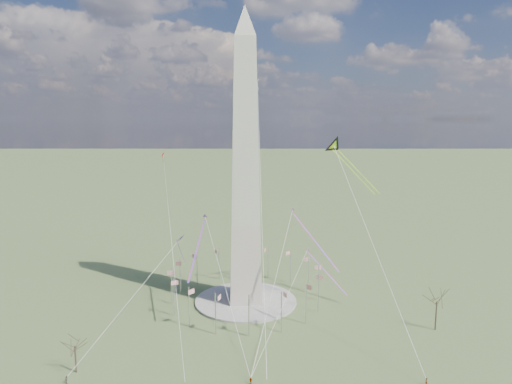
{
  "coord_description": "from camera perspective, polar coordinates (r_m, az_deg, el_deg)",
  "views": [
    {
      "loc": [
        -5.29,
        -154.01,
        64.36
      ],
      "look_at": [
        3.65,
        0.0,
        39.65
      ],
      "focal_mm": 32.0,
      "sensor_mm": 36.0,
      "label": 1
    }
  ],
  "objects": [
    {
      "name": "kite_streamer_right",
      "position": [
        171.34,
        8.16,
        -9.17
      ],
      "size": [
        12.96,
        15.84,
        13.26
      ],
      "rotation": [
        0.0,
        0.0,
        3.81
      ],
      "color": "red",
      "rests_on": "ground"
    },
    {
      "name": "tree_far",
      "position": [
        130.75,
        -21.73,
        -17.26
      ],
      "size": [
        6.19,
        6.19,
        10.84
      ],
      "color": "#413727",
      "rests_on": "ground"
    },
    {
      "name": "tree_near",
      "position": [
        153.55,
        21.69,
        -12.4
      ],
      "size": [
        7.83,
        7.83,
        13.71
      ],
      "color": "#413727",
      "rests_on": "ground"
    },
    {
      "name": "kite_small_white",
      "position": [
        200.87,
        0.17,
        13.58
      ],
      "size": [
        1.55,
        2.22,
        4.63
      ],
      "rotation": [
        0.0,
        0.0,
        2.39
      ],
      "color": "silver",
      "rests_on": "ground"
    },
    {
      "name": "kite_streamer_left",
      "position": [
        144.18,
        6.45,
        -4.83
      ],
      "size": [
        12.57,
        20.36,
        15.63
      ],
      "rotation": [
        0.0,
        0.0,
        3.67
      ],
      "color": "red",
      "rests_on": "ground"
    },
    {
      "name": "person_centre",
      "position": [
        121.06,
        -0.66,
        -22.52
      ],
      "size": [
        1.14,
        0.78,
        1.79
      ],
      "primitive_type": "imported",
      "rotation": [
        0.0,
        0.0,
        2.78
      ],
      "color": "gray",
      "rests_on": "ground"
    },
    {
      "name": "kite_small_red",
      "position": [
        198.21,
        -11.53,
        4.55
      ],
      "size": [
        1.4,
        1.7,
        4.5
      ],
      "rotation": [
        0.0,
        0.0,
        2.98
      ],
      "color": "red",
      "rests_on": "ground"
    },
    {
      "name": "plaza",
      "position": [
        166.85,
        -1.29,
        -13.44
      ],
      "size": [
        36.0,
        36.0,
        0.8
      ],
      "primitive_type": "cylinder",
      "color": "#B3AFA4",
      "rests_on": "ground"
    },
    {
      "name": "flagpole_ring",
      "position": [
        164.34,
        -1.29,
        -11.23
      ],
      "size": [
        54.4,
        54.4,
        13.0
      ],
      "color": "silver",
      "rests_on": "ground"
    },
    {
      "name": "kite_delta_black",
      "position": [
        161.28,
        9.98,
        5.4
      ],
      "size": [
        16.34,
        21.05,
        18.14
      ],
      "rotation": [
        0.0,
        0.0,
        3.72
      ],
      "color": "black",
      "rests_on": "ground"
    },
    {
      "name": "person_west",
      "position": [
        130.08,
        -22.58,
        -20.83
      ],
      "size": [
        1.13,
        1.13,
        1.85
      ],
      "primitive_type": "imported",
      "rotation": [
        0.0,
        0.0,
        2.36
      ],
      "color": "gray",
      "rests_on": "ground"
    },
    {
      "name": "washington_monument",
      "position": [
        154.97,
        -1.35,
        3.02
      ],
      "size": [
        15.56,
        15.56,
        100.0
      ],
      "color": "beige",
      "rests_on": "plaza"
    },
    {
      "name": "kite_diamond_purple",
      "position": [
        164.45,
        -9.44,
        -6.12
      ],
      "size": [
        2.86,
        3.63,
        10.61
      ],
      "rotation": [
        0.0,
        0.0,
        2.25
      ],
      "color": "navy",
      "rests_on": "ground"
    },
    {
      "name": "ground",
      "position": [
        167.0,
        -1.29,
        -13.57
      ],
      "size": [
        2000.0,
        2000.0,
        0.0
      ],
      "primitive_type": "plane",
      "color": "#49562B",
      "rests_on": "ground"
    },
    {
      "name": "person_east",
      "position": [
        127.65,
        20.51,
        -21.3
      ],
      "size": [
        0.84,
        0.78,
        1.93
      ],
      "primitive_type": "imported",
      "rotation": [
        0.0,
        0.0,
        3.76
      ],
      "color": "gray",
      "rests_on": "ground"
    },
    {
      "name": "kite_streamer_mid",
      "position": [
        152.88,
        -7.04,
        -5.65
      ],
      "size": [
        5.64,
        24.02,
        16.6
      ],
      "rotation": [
        0.0,
        0.0,
        2.97
      ],
      "color": "red",
      "rests_on": "ground"
    }
  ]
}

